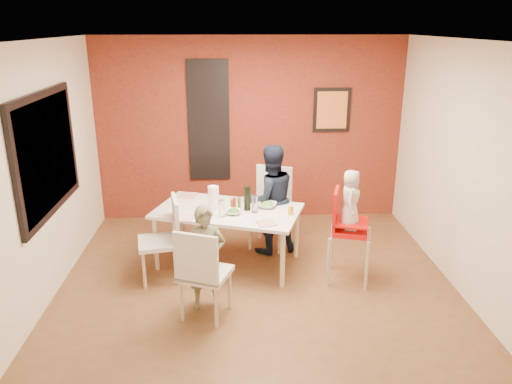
{
  "coord_description": "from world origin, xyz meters",
  "views": [
    {
      "loc": [
        -0.25,
        -5.01,
        2.86
      ],
      "look_at": [
        0.0,
        0.3,
        1.05
      ],
      "focal_mm": 35.0,
      "sensor_mm": 36.0,
      "label": 1
    }
  ],
  "objects_px": {
    "chair_left": "(166,235)",
    "high_chair": "(346,227)",
    "dining_table": "(228,214)",
    "paper_towel_roll": "(213,198)",
    "chair_near": "(202,270)",
    "toddler": "(351,200)",
    "chair_far": "(271,202)",
    "child_far": "(270,199)",
    "wine_bottle": "(247,198)",
    "child_near": "(206,258)"
  },
  "relations": [
    {
      "from": "chair_far",
      "to": "child_near",
      "type": "height_order",
      "value": "child_near"
    },
    {
      "from": "toddler",
      "to": "wine_bottle",
      "type": "xyz_separation_m",
      "value": [
        -1.14,
        0.45,
        -0.12
      ]
    },
    {
      "from": "chair_far",
      "to": "paper_towel_roll",
      "type": "height_order",
      "value": "chair_far"
    },
    {
      "from": "wine_bottle",
      "to": "dining_table",
      "type": "bearing_deg",
      "value": 173.12
    },
    {
      "from": "chair_left",
      "to": "toddler",
      "type": "height_order",
      "value": "toddler"
    },
    {
      "from": "chair_far",
      "to": "paper_towel_roll",
      "type": "xyz_separation_m",
      "value": [
        -0.74,
        -0.57,
        0.27
      ]
    },
    {
      "from": "paper_towel_roll",
      "to": "child_far",
      "type": "bearing_deg",
      "value": 24.66
    },
    {
      "from": "chair_far",
      "to": "child_far",
      "type": "height_order",
      "value": "child_far"
    },
    {
      "from": "dining_table",
      "to": "paper_towel_roll",
      "type": "bearing_deg",
      "value": 178.15
    },
    {
      "from": "toddler",
      "to": "paper_towel_roll",
      "type": "distance_m",
      "value": 1.63
    },
    {
      "from": "toddler",
      "to": "chair_near",
      "type": "bearing_deg",
      "value": 130.61
    },
    {
      "from": "chair_left",
      "to": "high_chair",
      "type": "distance_m",
      "value": 2.06
    },
    {
      "from": "chair_near",
      "to": "chair_left",
      "type": "bearing_deg",
      "value": -41.46
    },
    {
      "from": "chair_far",
      "to": "chair_left",
      "type": "relative_size",
      "value": 1.07
    },
    {
      "from": "chair_far",
      "to": "paper_towel_roll",
      "type": "bearing_deg",
      "value": -121.14
    },
    {
      "from": "dining_table",
      "to": "child_near",
      "type": "height_order",
      "value": "child_near"
    },
    {
      "from": "dining_table",
      "to": "child_far",
      "type": "relative_size",
      "value": 1.34
    },
    {
      "from": "chair_left",
      "to": "chair_far",
      "type": "bearing_deg",
      "value": 114.86
    },
    {
      "from": "toddler",
      "to": "wine_bottle",
      "type": "distance_m",
      "value": 1.23
    },
    {
      "from": "chair_left",
      "to": "child_near",
      "type": "xyz_separation_m",
      "value": [
        0.49,
        -0.64,
        0.01
      ]
    },
    {
      "from": "high_chair",
      "to": "paper_towel_roll",
      "type": "distance_m",
      "value": 1.6
    },
    {
      "from": "chair_far",
      "to": "wine_bottle",
      "type": "xyz_separation_m",
      "value": [
        -0.34,
        -0.61,
        0.27
      ]
    },
    {
      "from": "chair_left",
      "to": "child_near",
      "type": "distance_m",
      "value": 0.8
    },
    {
      "from": "dining_table",
      "to": "child_far",
      "type": "height_order",
      "value": "child_far"
    },
    {
      "from": "child_far",
      "to": "wine_bottle",
      "type": "height_order",
      "value": "child_far"
    },
    {
      "from": "chair_far",
      "to": "child_far",
      "type": "xyz_separation_m",
      "value": [
        -0.03,
        -0.25,
        0.13
      ]
    },
    {
      "from": "chair_left",
      "to": "high_chair",
      "type": "relative_size",
      "value": 0.91
    },
    {
      "from": "chair_near",
      "to": "wine_bottle",
      "type": "distance_m",
      "value": 1.34
    },
    {
      "from": "child_near",
      "to": "chair_left",
      "type": "bearing_deg",
      "value": 124.4
    },
    {
      "from": "chair_left",
      "to": "high_chair",
      "type": "xyz_separation_m",
      "value": [
        2.06,
        -0.11,
        0.1
      ]
    },
    {
      "from": "chair_near",
      "to": "child_far",
      "type": "bearing_deg",
      "value": -95.7
    },
    {
      "from": "chair_near",
      "to": "wine_bottle",
      "type": "xyz_separation_m",
      "value": [
        0.49,
        1.21,
        0.31
      ]
    },
    {
      "from": "toddler",
      "to": "wine_bottle",
      "type": "height_order",
      "value": "toddler"
    },
    {
      "from": "dining_table",
      "to": "wine_bottle",
      "type": "relative_size",
      "value": 6.41
    },
    {
      "from": "chair_left",
      "to": "paper_towel_roll",
      "type": "distance_m",
      "value": 0.72
    },
    {
      "from": "dining_table",
      "to": "toddler",
      "type": "height_order",
      "value": "toddler"
    },
    {
      "from": "dining_table",
      "to": "toddler",
      "type": "distance_m",
      "value": 1.5
    },
    {
      "from": "child_near",
      "to": "child_far",
      "type": "distance_m",
      "value": 1.54
    },
    {
      "from": "child_near",
      "to": "toddler",
      "type": "bearing_deg",
      "value": 14.81
    },
    {
      "from": "wine_bottle",
      "to": "paper_towel_roll",
      "type": "distance_m",
      "value": 0.41
    },
    {
      "from": "chair_far",
      "to": "wine_bottle",
      "type": "height_order",
      "value": "chair_far"
    },
    {
      "from": "chair_near",
      "to": "child_near",
      "type": "xyz_separation_m",
      "value": [
        0.03,
        0.24,
        0.01
      ]
    },
    {
      "from": "wine_bottle",
      "to": "paper_towel_roll",
      "type": "bearing_deg",
      "value": 175.18
    },
    {
      "from": "chair_left",
      "to": "child_far",
      "type": "distance_m",
      "value": 1.44
    },
    {
      "from": "high_chair",
      "to": "wine_bottle",
      "type": "height_order",
      "value": "high_chair"
    },
    {
      "from": "child_far",
      "to": "child_near",
      "type": "bearing_deg",
      "value": 43.5
    },
    {
      "from": "high_chair",
      "to": "toddler",
      "type": "distance_m",
      "value": 0.33
    },
    {
      "from": "chair_left",
      "to": "wine_bottle",
      "type": "height_order",
      "value": "wine_bottle"
    },
    {
      "from": "dining_table",
      "to": "chair_near",
      "type": "relative_size",
      "value": 1.96
    },
    {
      "from": "toddler",
      "to": "paper_towel_roll",
      "type": "bearing_deg",
      "value": 88.18
    }
  ]
}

